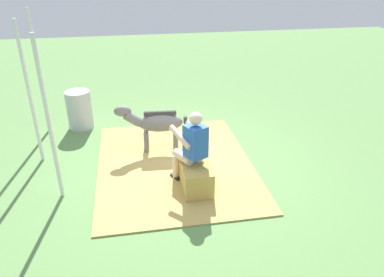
{
  "coord_description": "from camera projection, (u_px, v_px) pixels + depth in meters",
  "views": [
    {
      "loc": [
        -5.69,
        0.88,
        3.42
      ],
      "look_at": [
        -0.09,
        -0.11,
        0.55
      ],
      "focal_mm": 34.57,
      "sensor_mm": 36.0,
      "label": 1
    }
  ],
  "objects": [
    {
      "name": "ground_plane",
      "position": [
        185.0,
        164.0,
        6.68
      ],
      "size": [
        24.0,
        24.0,
        0.0
      ],
      "primitive_type": "plane",
      "color": "#608C4C"
    },
    {
      "name": "pony_standing",
      "position": [
        156.0,
        123.0,
        6.91
      ],
      "size": [
        0.38,
        1.35,
        0.93
      ],
      "color": "slate",
      "rests_on": "ground"
    },
    {
      "name": "tent_pole_mid",
      "position": [
        30.0,
        95.0,
        6.26
      ],
      "size": [
        0.06,
        0.06,
        2.52
      ],
      "primitive_type": "cylinder",
      "color": "silver",
      "rests_on": "ground"
    },
    {
      "name": "tent_pole_left",
      "position": [
        49.0,
        123.0,
        5.25
      ],
      "size": [
        0.06,
        0.06,
        2.52
      ],
      "primitive_type": "cylinder",
      "color": "silver",
      "rests_on": "ground"
    },
    {
      "name": "hay_patch",
      "position": [
        175.0,
        164.0,
        6.67
      ],
      "size": [
        3.46,
        2.72,
        0.02
      ],
      "primitive_type": "cube",
      "color": "tan",
      "rests_on": "ground"
    },
    {
      "name": "water_barrel",
      "position": [
        79.0,
        110.0,
        7.89
      ],
      "size": [
        0.53,
        0.53,
        0.83
      ],
      "primitive_type": "cylinder",
      "color": "#B2B2B7",
      "rests_on": "ground"
    },
    {
      "name": "person_seated",
      "position": [
        191.0,
        145.0,
        5.78
      ],
      "size": [
        0.72,
        0.59,
        1.32
      ],
      "color": "beige",
      "rests_on": "ground"
    },
    {
      "name": "tent_pole_right",
      "position": [
        40.0,
        73.0,
        7.42
      ],
      "size": [
        0.06,
        0.06,
        2.52
      ],
      "primitive_type": "cylinder",
      "color": "silver",
      "rests_on": "ground"
    },
    {
      "name": "hay_bale",
      "position": [
        196.0,
        177.0,
        5.88
      ],
      "size": [
        0.72,
        0.45,
        0.44
      ],
      "primitive_type": "cube",
      "color": "tan",
      "rests_on": "ground"
    }
  ]
}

